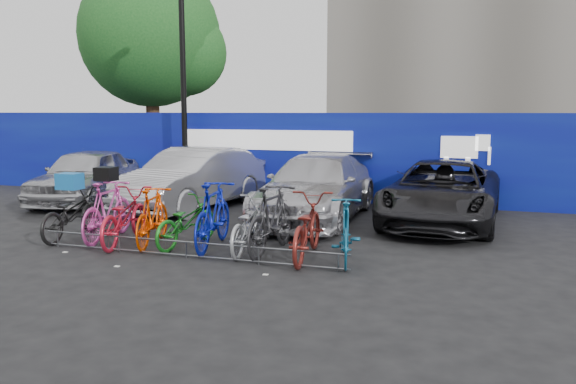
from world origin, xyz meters
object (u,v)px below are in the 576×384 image
at_px(bike_0, 72,214).
at_px(bike_8, 307,227).
at_px(car_2, 316,187).
at_px(bike_1, 108,211).
at_px(car_1, 194,179).
at_px(bike_9, 346,231).
at_px(bike_rack, 186,249).
at_px(tree, 157,40).
at_px(bike_7, 272,219).
at_px(car_0, 86,175).
at_px(bike_4, 187,222).
at_px(bike_6, 248,225).
at_px(car_3, 442,193).
at_px(bike_2, 124,217).
at_px(bike_5, 213,215).
at_px(lamppost, 183,81).
at_px(bike_3, 152,216).

xyz_separation_m(bike_0, bike_8, (4.74, -0.06, 0.05)).
xyz_separation_m(car_2, bike_1, (-3.21, -3.33, -0.15)).
height_order(car_1, bike_9, car_1).
bearing_deg(bike_rack, car_1, 115.61).
relative_size(tree, bike_9, 4.49).
xyz_separation_m(bike_rack, bike_7, (1.25, 0.78, 0.43)).
bearing_deg(car_0, car_1, -12.06).
xyz_separation_m(bike_4, bike_6, (1.22, -0.03, 0.02)).
bearing_deg(car_0, bike_4, -48.09).
height_order(tree, car_3, tree).
height_order(car_2, bike_9, car_2).
distance_m(bike_2, bike_8, 3.49).
xyz_separation_m(bike_7, bike_9, (1.34, -0.17, -0.07)).
bearing_deg(bike_5, bike_2, -0.87).
bearing_deg(bike_0, bike_9, 176.01).
relative_size(car_1, bike_9, 2.68).
bearing_deg(lamppost, car_0, -143.70).
height_order(bike_5, bike_9, bike_5).
bearing_deg(bike_5, car_3, -144.52).
relative_size(car_2, bike_6, 2.78).
height_order(lamppost, bike_9, lamppost).
bearing_deg(bike_4, car_2, -105.59).
height_order(bike_rack, car_0, car_0).
bearing_deg(bike_1, bike_rack, 152.38).
bearing_deg(car_2, bike_7, -87.67).
xyz_separation_m(bike_rack, bike_9, (2.59, 0.60, 0.36)).
height_order(bike_rack, bike_2, bike_2).
relative_size(tree, bike_5, 3.88).
height_order(bike_5, bike_8, bike_5).
xyz_separation_m(lamppost, bike_4, (2.80, -5.22, -2.82)).
relative_size(car_3, bike_6, 2.75).
bearing_deg(tree, car_0, -77.15).
relative_size(bike_6, bike_7, 0.90).
relative_size(lamppost, bike_6, 3.41).
distance_m(car_2, bike_7, 3.31).
bearing_deg(bike_8, car_1, -48.16).
height_order(car_1, bike_6, car_1).
height_order(lamppost, bike_5, lamppost).
relative_size(bike_rack, car_3, 1.14).
height_order(lamppost, car_3, lamppost).
bearing_deg(bike_7, car_0, -25.92).
bearing_deg(car_0, bike_6, -42.53).
distance_m(bike_2, bike_4, 1.19).
bearing_deg(bike_7, lamppost, -46.61).
height_order(tree, bike_8, tree).
relative_size(car_0, bike_2, 2.20).
bearing_deg(car_2, car_1, 175.21).
relative_size(lamppost, bike_5, 3.04).
xyz_separation_m(car_1, bike_3, (1.09, -3.75, -0.23)).
bearing_deg(bike_6, car_2, -98.92).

